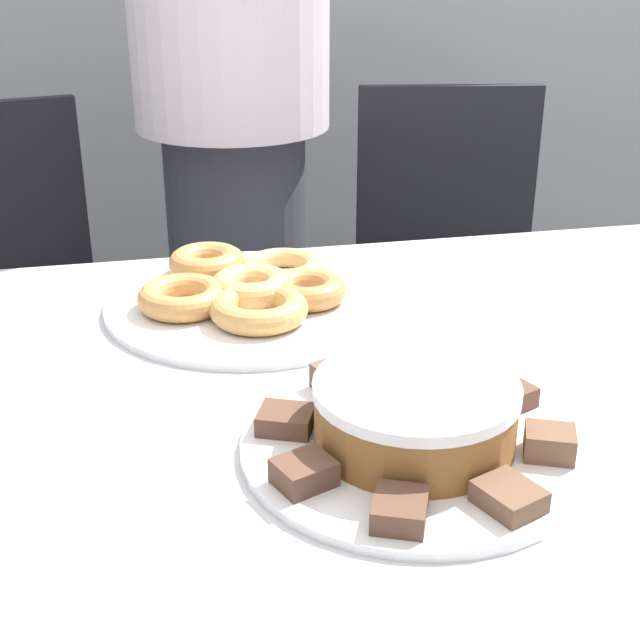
{
  "coord_description": "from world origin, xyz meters",
  "views": [
    {
      "loc": [
        -0.19,
        -0.84,
        1.2
      ],
      "look_at": [
        0.01,
        0.07,
        0.79
      ],
      "focal_mm": 50.0,
      "sensor_mm": 36.0,
      "label": 1
    }
  ],
  "objects": [
    {
      "name": "table",
      "position": [
        0.0,
        0.0,
        0.66
      ],
      "size": [
        1.89,
        0.97,
        0.73
      ],
      "color": "silver",
      "rests_on": "ground_plane"
    },
    {
      "name": "person_standing",
      "position": [
        0.01,
        0.88,
        0.91
      ],
      "size": [
        0.37,
        0.37,
        1.72
      ],
      "color": "#383842",
      "rests_on": "ground_plane"
    },
    {
      "name": "office_chair_left",
      "position": [
        -0.45,
        0.85,
        0.43
      ],
      "size": [
        0.52,
        0.52,
        0.9
      ],
      "rotation": [
        0.0,
        0.0,
        0.22
      ],
      "color": "black",
      "rests_on": "ground_plane"
    },
    {
      "name": "office_chair_right",
      "position": [
        0.47,
        0.85,
        0.43
      ],
      "size": [
        0.51,
        0.51,
        0.9
      ],
      "rotation": [
        0.0,
        0.0,
        -0.17
      ],
      "color": "black",
      "rests_on": "ground_plane"
    },
    {
      "name": "plate_cake",
      "position": [
        0.06,
        -0.13,
        0.74
      ],
      "size": [
        0.34,
        0.34,
        0.01
      ],
      "color": "white",
      "rests_on": "table"
    },
    {
      "name": "plate_donuts",
      "position": [
        -0.04,
        0.27,
        0.74
      ],
      "size": [
        0.39,
        0.39,
        0.01
      ],
      "color": "white",
      "rests_on": "table"
    },
    {
      "name": "frosted_cake",
      "position": [
        0.06,
        -0.13,
        0.78
      ],
      "size": [
        0.2,
        0.2,
        0.07
      ],
      "color": "brown",
      "rests_on": "plate_cake"
    },
    {
      "name": "lamington_0",
      "position": [
        0.01,
        -0.01,
        0.76
      ],
      "size": [
        0.06,
        0.06,
        0.03
      ],
      "rotation": [
        0.0,
        0.0,
        1.95
      ],
      "color": "brown",
      "rests_on": "plate_cake"
    },
    {
      "name": "lamington_1",
      "position": [
        -0.06,
        -0.08,
        0.75
      ],
      "size": [
        0.07,
        0.06,
        0.02
      ],
      "rotation": [
        0.0,
        0.0,
        2.74
      ],
      "color": "brown",
      "rests_on": "plate_cake"
    },
    {
      "name": "lamington_2",
      "position": [
        -0.06,
        -0.17,
        0.76
      ],
      "size": [
        0.06,
        0.06,
        0.02
      ],
      "rotation": [
        0.0,
        0.0,
        3.52
      ],
      "color": "brown",
      "rests_on": "plate_cake"
    },
    {
      "name": "lamington_3",
      "position": [
        0.01,
        -0.24,
        0.75
      ],
      "size": [
        0.06,
        0.07,
        0.02
      ],
      "rotation": [
        0.0,
        0.0,
        4.31
      ],
      "color": "brown",
      "rests_on": "plate_cake"
    },
    {
      "name": "lamington_4",
      "position": [
        0.11,
        -0.24,
        0.75
      ],
      "size": [
        0.06,
        0.07,
        0.02
      ],
      "rotation": [
        0.0,
        0.0,
        5.1
      ],
      "color": "brown",
      "rests_on": "plate_cake"
    },
    {
      "name": "lamington_5",
      "position": [
        0.18,
        -0.18,
        0.76
      ],
      "size": [
        0.06,
        0.05,
        0.03
      ],
      "rotation": [
        0.0,
        0.0,
        5.88
      ],
      "color": "brown",
      "rests_on": "plate_cake"
    },
    {
      "name": "lamington_6",
      "position": [
        0.18,
        -0.08,
        0.75
      ],
      "size": [
        0.06,
        0.06,
        0.02
      ],
      "rotation": [
        0.0,
        0.0,
        6.67
      ],
      "color": "brown",
      "rests_on": "plate_cake"
    },
    {
      "name": "lamington_7",
      "position": [
        0.11,
        -0.01,
        0.75
      ],
      "size": [
        0.06,
        0.06,
        0.02
      ],
      "rotation": [
        0.0,
        0.0,
        7.45
      ],
      "color": "brown",
      "rests_on": "plate_cake"
    },
    {
      "name": "donut_0",
      "position": [
        -0.04,
        0.27,
        0.76
      ],
      "size": [
        0.11,
        0.11,
        0.04
      ],
      "color": "#E5AD66",
      "rests_on": "plate_donuts"
    },
    {
      "name": "donut_1",
      "position": [
        0.01,
        0.34,
        0.76
      ],
      "size": [
        0.12,
        0.12,
        0.03
      ],
      "color": "#E5AD66",
      "rests_on": "plate_donuts"
    },
    {
      "name": "donut_2",
      "position": [
        -0.09,
        0.37,
        0.76
      ],
      "size": [
        0.11,
        0.11,
        0.04
      ],
      "color": "#D18E4C",
      "rests_on": "plate_donuts"
    },
    {
      "name": "donut_3",
      "position": [
        -0.14,
        0.25,
        0.76
      ],
      "size": [
        0.12,
        0.12,
        0.03
      ],
      "color": "#D18E4C",
      "rests_on": "plate_donuts"
    },
    {
      "name": "donut_4",
      "position": [
        -0.04,
        0.2,
        0.76
      ],
      "size": [
        0.13,
        0.13,
        0.03
      ],
      "color": "tan",
      "rests_on": "plate_donuts"
    },
    {
      "name": "donut_5",
      "position": [
        0.03,
        0.25,
        0.76
      ],
      "size": [
        0.1,
        0.1,
        0.03
      ],
      "color": "#C68447",
      "rests_on": "plate_donuts"
    }
  ]
}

